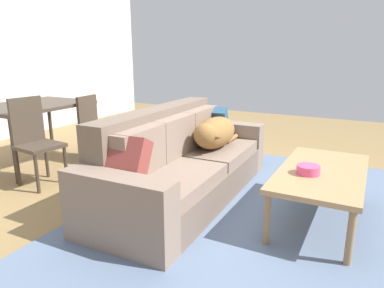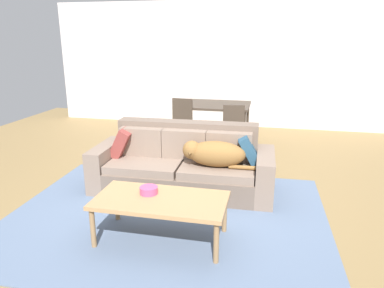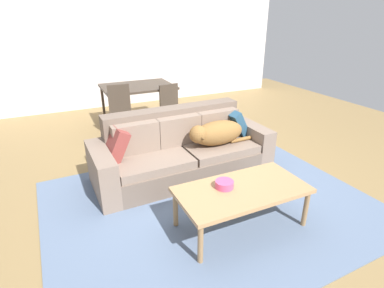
{
  "view_description": "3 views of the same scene",
  "coord_description": "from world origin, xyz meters",
  "px_view_note": "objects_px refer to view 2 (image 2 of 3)",
  "views": [
    {
      "loc": [
        -2.9,
        -1.34,
        1.38
      ],
      "look_at": [
        -0.21,
        0.09,
        0.57
      ],
      "focal_mm": 32.38,
      "sensor_mm": 36.0,
      "label": 1
    },
    {
      "loc": [
        0.96,
        -4.07,
        1.95
      ],
      "look_at": [
        0.04,
        0.05,
        0.69
      ],
      "focal_mm": 33.73,
      "sensor_mm": 36.0,
      "label": 2
    },
    {
      "loc": [
        -1.56,
        -3.12,
        2.02
      ],
      "look_at": [
        -0.04,
        0.1,
        0.48
      ],
      "focal_mm": 28.59,
      "sensor_mm": 36.0,
      "label": 3
    }
  ],
  "objects_px": {
    "bowl_on_coffee_table": "(149,190)",
    "dining_table": "(214,108)",
    "throw_pillow_by_right_arm": "(249,149)",
    "dog_on_left_cushion": "(213,153)",
    "dining_chair_near_left": "(180,124)",
    "dining_chair_near_right": "(233,128)",
    "throw_pillow_by_left_arm": "(123,142)",
    "couch": "(184,165)",
    "coffee_table": "(161,203)"
  },
  "relations": [
    {
      "from": "couch",
      "to": "bowl_on_coffee_table",
      "type": "xyz_separation_m",
      "value": [
        -0.06,
        -1.2,
        0.16
      ]
    },
    {
      "from": "throw_pillow_by_left_arm",
      "to": "bowl_on_coffee_table",
      "type": "bearing_deg",
      "value": -57.33
    },
    {
      "from": "dining_chair_near_left",
      "to": "bowl_on_coffee_table",
      "type": "bearing_deg",
      "value": -76.6
    },
    {
      "from": "couch",
      "to": "dining_table",
      "type": "relative_size",
      "value": 1.81
    },
    {
      "from": "dining_table",
      "to": "dining_chair_near_right",
      "type": "distance_m",
      "value": 0.78
    },
    {
      "from": "bowl_on_coffee_table",
      "to": "dining_table",
      "type": "xyz_separation_m",
      "value": [
        0.12,
        3.35,
        0.21
      ]
    },
    {
      "from": "couch",
      "to": "dining_chair_near_left",
      "type": "height_order",
      "value": "dining_chair_near_left"
    },
    {
      "from": "coffee_table",
      "to": "dining_chair_near_left",
      "type": "distance_m",
      "value": 2.86
    },
    {
      "from": "couch",
      "to": "throw_pillow_by_right_arm",
      "type": "xyz_separation_m",
      "value": [
        0.84,
        0.06,
        0.26
      ]
    },
    {
      "from": "dining_chair_near_left",
      "to": "dining_chair_near_right",
      "type": "bearing_deg",
      "value": 6.09
    },
    {
      "from": "couch",
      "to": "dog_on_left_cushion",
      "type": "distance_m",
      "value": 0.51
    },
    {
      "from": "throw_pillow_by_left_arm",
      "to": "coffee_table",
      "type": "relative_size",
      "value": 0.3
    },
    {
      "from": "throw_pillow_by_right_arm",
      "to": "bowl_on_coffee_table",
      "type": "relative_size",
      "value": 2.16
    },
    {
      "from": "throw_pillow_by_left_arm",
      "to": "bowl_on_coffee_table",
      "type": "relative_size",
      "value": 2.14
    },
    {
      "from": "dining_chair_near_left",
      "to": "dining_chair_near_right",
      "type": "relative_size",
      "value": 1.1
    },
    {
      "from": "throw_pillow_by_right_arm",
      "to": "bowl_on_coffee_table",
      "type": "distance_m",
      "value": 1.56
    },
    {
      "from": "throw_pillow_by_right_arm",
      "to": "dining_chair_near_left",
      "type": "xyz_separation_m",
      "value": [
        -1.27,
        1.47,
        -0.08
      ]
    },
    {
      "from": "bowl_on_coffee_table",
      "to": "dining_chair_near_right",
      "type": "xyz_separation_m",
      "value": [
        0.55,
        2.73,
        -0.01
      ]
    },
    {
      "from": "throw_pillow_by_left_arm",
      "to": "dining_chair_near_left",
      "type": "xyz_separation_m",
      "value": [
        0.42,
        1.51,
        -0.08
      ]
    },
    {
      "from": "dog_on_left_cushion",
      "to": "bowl_on_coffee_table",
      "type": "height_order",
      "value": "dog_on_left_cushion"
    },
    {
      "from": "couch",
      "to": "dog_on_left_cushion",
      "type": "height_order",
      "value": "couch"
    },
    {
      "from": "couch",
      "to": "dining_chair_near_right",
      "type": "height_order",
      "value": "couch"
    },
    {
      "from": "dining_chair_near_right",
      "to": "coffee_table",
      "type": "bearing_deg",
      "value": -103.97
    },
    {
      "from": "coffee_table",
      "to": "bowl_on_coffee_table",
      "type": "distance_m",
      "value": 0.19
    },
    {
      "from": "dog_on_left_cushion",
      "to": "throw_pillow_by_left_arm",
      "type": "relative_size",
      "value": 2.33
    },
    {
      "from": "throw_pillow_by_right_arm",
      "to": "dining_table",
      "type": "bearing_deg",
      "value": 110.71
    },
    {
      "from": "dog_on_left_cushion",
      "to": "bowl_on_coffee_table",
      "type": "relative_size",
      "value": 4.99
    },
    {
      "from": "bowl_on_coffee_table",
      "to": "dining_table",
      "type": "bearing_deg",
      "value": 88.03
    },
    {
      "from": "bowl_on_coffee_table",
      "to": "throw_pillow_by_left_arm",
      "type": "bearing_deg",
      "value": 122.67
    },
    {
      "from": "couch",
      "to": "throw_pillow_by_right_arm",
      "type": "relative_size",
      "value": 5.97
    },
    {
      "from": "dog_on_left_cushion",
      "to": "coffee_table",
      "type": "relative_size",
      "value": 0.7
    },
    {
      "from": "dining_chair_near_left",
      "to": "dining_table",
      "type": "bearing_deg",
      "value": 58.02
    },
    {
      "from": "coffee_table",
      "to": "dining_table",
      "type": "distance_m",
      "value": 3.45
    },
    {
      "from": "throw_pillow_by_left_arm",
      "to": "dining_chair_near_right",
      "type": "relative_size",
      "value": 0.46
    },
    {
      "from": "couch",
      "to": "bowl_on_coffee_table",
      "type": "relative_size",
      "value": 12.91
    },
    {
      "from": "throw_pillow_by_left_arm",
      "to": "dining_chair_near_right",
      "type": "height_order",
      "value": "dining_chair_near_right"
    },
    {
      "from": "dining_table",
      "to": "coffee_table",
      "type": "bearing_deg",
      "value": -89.43
    },
    {
      "from": "throw_pillow_by_left_arm",
      "to": "bowl_on_coffee_table",
      "type": "distance_m",
      "value": 1.45
    },
    {
      "from": "couch",
      "to": "throw_pillow_by_left_arm",
      "type": "bearing_deg",
      "value": 177.03
    },
    {
      "from": "dining_table",
      "to": "dining_chair_near_left",
      "type": "xyz_separation_m",
      "value": [
        -0.48,
        -0.62,
        -0.19
      ]
    },
    {
      "from": "dining_chair_near_left",
      "to": "throw_pillow_by_left_arm",
      "type": "bearing_deg",
      "value": -99.69
    },
    {
      "from": "throw_pillow_by_right_arm",
      "to": "dining_table",
      "type": "distance_m",
      "value": 2.24
    },
    {
      "from": "dining_chair_near_left",
      "to": "dining_chair_near_right",
      "type": "distance_m",
      "value": 0.91
    },
    {
      "from": "dog_on_left_cushion",
      "to": "dining_chair_near_right",
      "type": "relative_size",
      "value": 1.07
    },
    {
      "from": "dog_on_left_cushion",
      "to": "throw_pillow_by_right_arm",
      "type": "bearing_deg",
      "value": 26.98
    },
    {
      "from": "dog_on_left_cushion",
      "to": "bowl_on_coffee_table",
      "type": "bearing_deg",
      "value": -116.27
    },
    {
      "from": "dog_on_left_cushion",
      "to": "throw_pillow_by_right_arm",
      "type": "relative_size",
      "value": 2.31
    },
    {
      "from": "dog_on_left_cushion",
      "to": "coffee_table",
      "type": "xyz_separation_m",
      "value": [
        -0.33,
        -1.12,
        -0.17
      ]
    },
    {
      "from": "dining_table",
      "to": "dining_chair_near_left",
      "type": "height_order",
      "value": "dining_chair_near_left"
    },
    {
      "from": "dining_table",
      "to": "dining_chair_near_right",
      "type": "relative_size",
      "value": 1.52
    }
  ]
}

